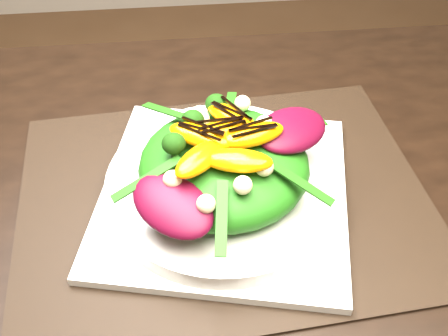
{
  "coord_description": "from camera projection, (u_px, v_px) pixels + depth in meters",
  "views": [
    {
      "loc": [
        -0.11,
        -0.32,
        1.21
      ],
      "look_at": [
        -0.07,
        0.09,
        0.8
      ],
      "focal_mm": 42.0,
      "sensor_mm": 36.0,
      "label": 1
    }
  ],
  "objects": [
    {
      "name": "balsamic_drizzle",
      "position": [
        209.0,
        125.0,
        0.54
      ],
      "size": [
        0.04,
        0.0,
        0.0
      ],
      "primitive_type": "cube",
      "rotation": [
        0.0,
        0.0,
        -0.05
      ],
      "color": "black",
      "rests_on": "orange_segment"
    },
    {
      "name": "lettuce_mound",
      "position": [
        224.0,
        165.0,
        0.58
      ],
      "size": [
        0.24,
        0.24,
        0.06
      ],
      "primitive_type": "ellipsoid",
      "rotation": [
        0.0,
        0.0,
        0.32
      ],
      "color": "#236212",
      "rests_on": "salad_bowl"
    },
    {
      "name": "salad_bowl",
      "position": [
        224.0,
        183.0,
        0.6
      ],
      "size": [
        0.3,
        0.3,
        0.02
      ],
      "primitive_type": "cylinder",
      "rotation": [
        0.0,
        0.0,
        -0.13
      ],
      "color": "silver",
      "rests_on": "plate_base"
    },
    {
      "name": "dining_table",
      "position": [
        294.0,
        269.0,
        0.57
      ],
      "size": [
        1.6,
        0.9,
        0.75
      ],
      "primitive_type": "cube",
      "color": "black",
      "rests_on": "floor"
    },
    {
      "name": "radicchio_leaf",
      "position": [
        292.0,
        130.0,
        0.57
      ],
      "size": [
        0.11,
        0.1,
        0.02
      ],
      "primitive_type": "ellipsoid",
      "rotation": [
        0.0,
        0.0,
        0.61
      ],
      "color": "#440719",
      "rests_on": "lettuce_mound"
    },
    {
      "name": "placemat",
      "position": [
        224.0,
        197.0,
        0.61
      ],
      "size": [
        0.5,
        0.39,
        0.0
      ],
      "primitive_type": "cube",
      "rotation": [
        0.0,
        0.0,
        0.08
      ],
      "color": "black",
      "rests_on": "dining_table"
    },
    {
      "name": "orange_segment",
      "position": [
        209.0,
        132.0,
        0.55
      ],
      "size": [
        0.07,
        0.03,
        0.02
      ],
      "primitive_type": "ellipsoid",
      "rotation": [
        0.0,
        0.0,
        -0.05
      ],
      "color": "orange",
      "rests_on": "lettuce_mound"
    },
    {
      "name": "macadamia_nut",
      "position": [
        267.0,
        168.0,
        0.52
      ],
      "size": [
        0.02,
        0.02,
        0.02
      ],
      "primitive_type": "sphere",
      "rotation": [
        0.0,
        0.0,
        -0.29
      ],
      "color": "beige",
      "rests_on": "lettuce_mound"
    },
    {
      "name": "broccoli_floret",
      "position": [
        177.0,
        119.0,
        0.56
      ],
      "size": [
        0.04,
        0.04,
        0.04
      ],
      "primitive_type": "sphere",
      "rotation": [
        0.0,
        0.0,
        -0.18
      ],
      "color": "black",
      "rests_on": "lettuce_mound"
    },
    {
      "name": "plate_base",
      "position": [
        224.0,
        192.0,
        0.61
      ],
      "size": [
        0.33,
        0.33,
        0.01
      ],
      "primitive_type": "cube",
      "rotation": [
        0.0,
        0.0,
        -0.22
      ],
      "color": "silver",
      "rests_on": "placemat"
    }
  ]
}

